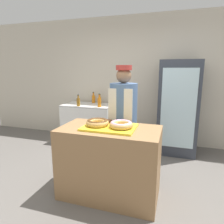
{
  "coord_description": "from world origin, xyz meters",
  "views": [
    {
      "loc": [
        0.73,
        -2.22,
        1.6
      ],
      "look_at": [
        0.0,
        0.1,
        1.08
      ],
      "focal_mm": 32.0,
      "sensor_mm": 36.0,
      "label": 1
    }
  ],
  "objects_px": {
    "beverage_fridge": "(178,107)",
    "bottle_orange": "(93,99)",
    "brownie_back_left": "(107,121)",
    "bottle_orange_b": "(99,102)",
    "serving_tray": "(110,127)",
    "bottle_amber": "(78,102)",
    "donut_light_glaze": "(121,124)",
    "chest_freezer": "(89,123)",
    "brownie_back_right": "(120,122)",
    "baker_person": "(123,119)",
    "bottle_amber_b": "(100,100)",
    "donut_chocolate_glaze": "(97,122)"
  },
  "relations": [
    {
      "from": "beverage_fridge",
      "to": "bottle_orange",
      "type": "bearing_deg",
      "value": 172.49
    },
    {
      "from": "brownie_back_left",
      "to": "bottle_orange_b",
      "type": "bearing_deg",
      "value": 115.09
    },
    {
      "from": "serving_tray",
      "to": "bottle_amber",
      "type": "xyz_separation_m",
      "value": [
        -1.18,
        1.49,
        0.03
      ]
    },
    {
      "from": "serving_tray",
      "to": "bottle_orange",
      "type": "xyz_separation_m",
      "value": [
        -1.04,
        1.97,
        0.03
      ]
    },
    {
      "from": "donut_light_glaze",
      "to": "brownie_back_left",
      "type": "height_order",
      "value": "donut_light_glaze"
    },
    {
      "from": "beverage_fridge",
      "to": "chest_freezer",
      "type": "height_order",
      "value": "beverage_fridge"
    },
    {
      "from": "brownie_back_right",
      "to": "bottle_amber",
      "type": "bearing_deg",
      "value": 133.7
    },
    {
      "from": "baker_person",
      "to": "beverage_fridge",
      "type": "xyz_separation_m",
      "value": [
        0.78,
        1.14,
        0.02
      ]
    },
    {
      "from": "chest_freezer",
      "to": "bottle_amber_b",
      "type": "distance_m",
      "value": 0.57
    },
    {
      "from": "bottle_orange_b",
      "to": "serving_tray",
      "type": "bearing_deg",
      "value": -64.68
    },
    {
      "from": "brownie_back_left",
      "to": "bottle_amber",
      "type": "xyz_separation_m",
      "value": [
        -1.09,
        1.32,
        -0.0
      ]
    },
    {
      "from": "brownie_back_left",
      "to": "bottle_orange",
      "type": "height_order",
      "value": "bottle_orange"
    },
    {
      "from": "brownie_back_left",
      "to": "brownie_back_right",
      "type": "height_order",
      "value": "same"
    },
    {
      "from": "beverage_fridge",
      "to": "bottle_amber",
      "type": "height_order",
      "value": "beverage_fridge"
    },
    {
      "from": "donut_light_glaze",
      "to": "bottle_amber",
      "type": "distance_m",
      "value": 2.01
    },
    {
      "from": "baker_person",
      "to": "bottle_amber",
      "type": "distance_m",
      "value": 1.51
    },
    {
      "from": "donut_light_glaze",
      "to": "bottle_orange",
      "type": "bearing_deg",
      "value": 120.93
    },
    {
      "from": "donut_chocolate_glaze",
      "to": "baker_person",
      "type": "distance_m",
      "value": 0.63
    },
    {
      "from": "serving_tray",
      "to": "donut_chocolate_glaze",
      "type": "xyz_separation_m",
      "value": [
        -0.15,
        -0.02,
        0.05
      ]
    },
    {
      "from": "bottle_amber",
      "to": "bottle_orange_b",
      "type": "xyz_separation_m",
      "value": [
        0.45,
        0.04,
        0.01
      ]
    },
    {
      "from": "brownie_back_right",
      "to": "beverage_fridge",
      "type": "height_order",
      "value": "beverage_fridge"
    },
    {
      "from": "bottle_amber_b",
      "to": "donut_chocolate_glaze",
      "type": "bearing_deg",
      "value": -69.84
    },
    {
      "from": "brownie_back_right",
      "to": "bottle_amber_b",
      "type": "relative_size",
      "value": 0.41
    },
    {
      "from": "donut_chocolate_glaze",
      "to": "bottle_orange_b",
      "type": "bearing_deg",
      "value": 110.34
    },
    {
      "from": "donut_light_glaze",
      "to": "chest_freezer",
      "type": "height_order",
      "value": "donut_light_glaze"
    },
    {
      "from": "donut_chocolate_glaze",
      "to": "bottle_amber",
      "type": "xyz_separation_m",
      "value": [
        -1.03,
        1.51,
        -0.03
      ]
    },
    {
      "from": "donut_chocolate_glaze",
      "to": "beverage_fridge",
      "type": "bearing_deg",
      "value": 61.29
    },
    {
      "from": "brownie_back_right",
      "to": "bottle_orange_b",
      "type": "height_order",
      "value": "bottle_orange_b"
    },
    {
      "from": "brownie_back_left",
      "to": "bottle_amber_b",
      "type": "height_order",
      "value": "bottle_amber_b"
    },
    {
      "from": "donut_light_glaze",
      "to": "serving_tray",
      "type": "bearing_deg",
      "value": 173.98
    },
    {
      "from": "donut_chocolate_glaze",
      "to": "bottle_orange",
      "type": "distance_m",
      "value": 2.18
    },
    {
      "from": "chest_freezer",
      "to": "bottle_orange_b",
      "type": "relative_size",
      "value": 3.99
    },
    {
      "from": "baker_person",
      "to": "chest_freezer",
      "type": "xyz_separation_m",
      "value": [
        -1.09,
        1.15,
        -0.44
      ]
    },
    {
      "from": "beverage_fridge",
      "to": "bottle_amber",
      "type": "distance_m",
      "value": 2.0
    },
    {
      "from": "donut_light_glaze",
      "to": "bottle_amber",
      "type": "bearing_deg",
      "value": 131.42
    },
    {
      "from": "bottle_amber_b",
      "to": "baker_person",
      "type": "bearing_deg",
      "value": -56.33
    },
    {
      "from": "bottle_amber_b",
      "to": "bottle_orange_b",
      "type": "bearing_deg",
      "value": -70.61
    },
    {
      "from": "donut_chocolate_glaze",
      "to": "brownie_back_right",
      "type": "distance_m",
      "value": 0.3
    },
    {
      "from": "donut_light_glaze",
      "to": "bottle_orange_b",
      "type": "relative_size",
      "value": 1.04
    },
    {
      "from": "donut_chocolate_glaze",
      "to": "bottle_amber_b",
      "type": "xyz_separation_m",
      "value": [
        -0.7,
        1.91,
        -0.04
      ]
    },
    {
      "from": "baker_person",
      "to": "bottle_amber_b",
      "type": "bearing_deg",
      "value": 123.67
    },
    {
      "from": "bottle_orange",
      "to": "bottle_amber_b",
      "type": "bearing_deg",
      "value": -21.93
    },
    {
      "from": "brownie_back_right",
      "to": "bottle_orange",
      "type": "xyz_separation_m",
      "value": [
        -1.13,
        1.8,
        -0.0
      ]
    },
    {
      "from": "serving_tray",
      "to": "brownie_back_left",
      "type": "distance_m",
      "value": 0.19
    },
    {
      "from": "brownie_back_right",
      "to": "bottle_amber",
      "type": "distance_m",
      "value": 1.83
    },
    {
      "from": "donut_chocolate_glaze",
      "to": "donut_light_glaze",
      "type": "height_order",
      "value": "same"
    },
    {
      "from": "beverage_fridge",
      "to": "bottle_amber",
      "type": "bearing_deg",
      "value": -173.21
    },
    {
      "from": "bottle_orange",
      "to": "bottle_amber_b",
      "type": "relative_size",
      "value": 1.14
    },
    {
      "from": "serving_tray",
      "to": "chest_freezer",
      "type": "relative_size",
      "value": 0.58
    },
    {
      "from": "chest_freezer",
      "to": "bottle_orange",
      "type": "height_order",
      "value": "bottle_orange"
    }
  ]
}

